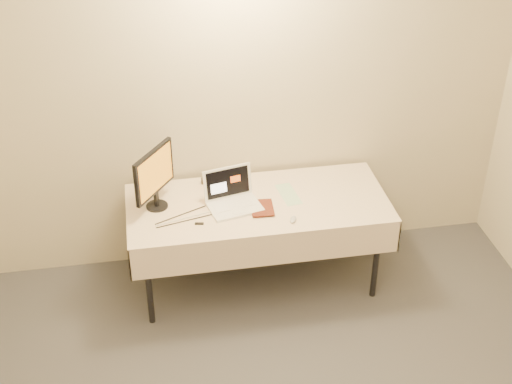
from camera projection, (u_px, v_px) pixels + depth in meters
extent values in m
cube|color=beige|center=(247.00, 97.00, 5.11)|extent=(4.00, 0.10, 2.70)
cylinder|color=black|center=(149.00, 284.00, 4.92)|extent=(0.04, 0.04, 0.69)
cylinder|color=black|center=(376.00, 259.00, 5.16)|extent=(0.04, 0.04, 0.69)
cylinder|color=black|center=(145.00, 234.00, 5.41)|extent=(0.04, 0.04, 0.69)
cylinder|color=black|center=(353.00, 213.00, 5.65)|extent=(0.04, 0.04, 0.69)
cube|color=gray|center=(258.00, 205.00, 5.08)|extent=(1.80, 0.75, 0.04)
cube|color=beige|center=(258.00, 203.00, 5.07)|extent=(1.86, 0.81, 0.01)
cube|color=beige|center=(268.00, 251.00, 4.81)|extent=(1.86, 0.01, 0.25)
cube|color=beige|center=(249.00, 188.00, 5.47)|extent=(1.86, 0.01, 0.25)
cube|color=beige|center=(128.00, 230.00, 5.01)|extent=(0.01, 0.81, 0.25)
cube|color=beige|center=(381.00, 205.00, 5.28)|extent=(0.01, 0.81, 0.25)
cube|color=white|center=(235.00, 207.00, 5.00)|extent=(0.40, 0.32, 0.02)
cube|color=white|center=(227.00, 182.00, 5.04)|extent=(0.36, 0.13, 0.23)
cube|color=black|center=(227.00, 182.00, 5.04)|extent=(0.31, 0.10, 0.20)
cylinder|color=black|center=(157.00, 206.00, 5.02)|extent=(0.21, 0.21, 0.01)
cube|color=black|center=(156.00, 199.00, 4.98)|extent=(0.04, 0.04, 0.11)
cube|color=black|center=(154.00, 172.00, 4.86)|extent=(0.28, 0.37, 0.33)
cube|color=orange|center=(154.00, 172.00, 4.86)|extent=(0.23, 0.32, 0.29)
imported|color=maroon|center=(251.00, 198.00, 4.93)|extent=(0.16, 0.03, 0.21)
cube|color=black|center=(211.00, 180.00, 5.27)|extent=(0.14, 0.09, 0.05)
cube|color=#FF0C22|center=(210.00, 182.00, 5.25)|extent=(0.09, 0.03, 0.02)
ellipsoid|color=#B6B6B9|center=(293.00, 219.00, 4.87)|extent=(0.07, 0.09, 0.02)
cube|color=#AFDAAD|center=(288.00, 194.00, 5.15)|extent=(0.15, 0.31, 0.00)
cube|color=black|center=(199.00, 224.00, 4.84)|extent=(0.06, 0.03, 0.01)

